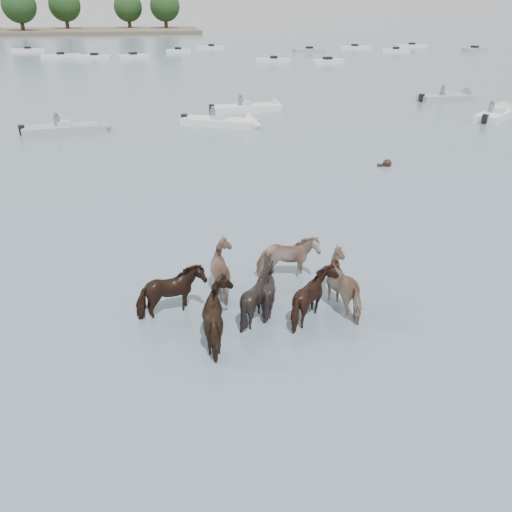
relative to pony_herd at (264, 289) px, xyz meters
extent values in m
plane|color=slate|center=(0.15, -1.01, -0.62)|extent=(400.00, 400.00, 0.00)
imported|color=black|center=(-2.48, 0.16, -0.01)|extent=(1.99, 1.39, 1.54)
imported|color=#86725B|center=(-0.84, 1.22, -0.02)|extent=(1.87, 1.96, 1.53)
imported|color=black|center=(0.09, 0.07, -0.03)|extent=(1.81, 1.78, 1.50)
imported|color=tan|center=(1.02, 1.62, -0.01)|extent=(1.85, 0.87, 1.55)
imported|color=black|center=(-1.28, -1.26, 0.02)|extent=(1.85, 1.98, 1.60)
imported|color=black|center=(-0.25, -0.38, 0.00)|extent=(1.64, 1.52, 1.56)
imported|color=black|center=(1.14, -0.76, -0.03)|extent=(1.74, 1.90, 1.50)
imported|color=#7D6555|center=(2.28, -0.27, 0.04)|extent=(2.07, 2.12, 1.63)
sphere|color=black|center=(8.86, 12.50, -0.50)|extent=(0.44, 0.44, 0.44)
cube|color=black|center=(8.61, 12.50, -0.60)|extent=(0.50, 0.22, 0.18)
cube|color=gray|center=(-8.45, 23.32, -0.42)|extent=(5.23, 2.28, 0.55)
cone|color=gray|center=(-5.94, 23.67, -0.42)|extent=(1.11, 1.71, 1.60)
cube|color=#99ADB7|center=(-8.45, 23.32, -0.07)|extent=(0.95, 1.22, 0.35)
cube|color=black|center=(-10.95, 22.97, -0.27)|extent=(0.40, 0.40, 0.60)
cylinder|color=#595966|center=(-8.85, 23.32, 0.13)|extent=(0.36, 0.36, 0.70)
sphere|color=#595966|center=(-8.85, 23.32, 0.58)|extent=(0.24, 0.24, 0.24)
cube|color=silver|center=(1.53, 23.65, -0.42)|extent=(5.22, 3.68, 0.55)
cone|color=silver|center=(3.78, 22.53, -0.42)|extent=(1.52, 1.83, 1.60)
cube|color=#99ADB7|center=(1.53, 23.65, -0.07)|extent=(1.22, 1.36, 0.35)
cube|color=black|center=(-0.73, 24.78, -0.27)|extent=(0.47, 0.47, 0.60)
cylinder|color=#595966|center=(1.13, 23.65, 0.13)|extent=(0.36, 0.36, 0.70)
sphere|color=#595966|center=(1.13, 23.65, 0.58)|extent=(0.24, 0.24, 0.24)
cube|color=silver|center=(4.15, 28.47, -0.42)|extent=(5.44, 2.08, 0.55)
cone|color=silver|center=(6.79, 28.71, -0.42)|extent=(1.04, 1.68, 1.60)
cube|color=#99ADB7|center=(4.15, 28.47, -0.07)|extent=(0.90, 1.19, 0.35)
cube|color=black|center=(1.50, 28.23, -0.27)|extent=(0.38, 0.38, 0.60)
cylinder|color=#595966|center=(3.75, 28.47, 0.13)|extent=(0.36, 0.36, 0.70)
sphere|color=#595966|center=(3.75, 28.47, 0.58)|extent=(0.24, 0.24, 0.24)
cube|color=silver|center=(21.28, 22.45, -0.42)|extent=(4.46, 4.15, 0.55)
cone|color=silver|center=(22.99, 23.92, -0.42)|extent=(1.72, 1.80, 1.60)
cube|color=#99ADB7|center=(21.28, 22.45, -0.07)|extent=(1.34, 1.37, 0.35)
cube|color=black|center=(19.57, 20.99, -0.27)|extent=(0.49, 0.49, 0.60)
cylinder|color=#595966|center=(20.88, 22.45, 0.13)|extent=(0.36, 0.36, 0.70)
sphere|color=#595966|center=(20.88, 22.45, 0.58)|extent=(0.24, 0.24, 0.24)
cube|color=gray|center=(21.74, 30.28, -0.42)|extent=(4.89, 2.04, 0.55)
cone|color=gray|center=(24.11, 30.50, -0.42)|extent=(1.05, 1.68, 1.60)
cube|color=#99ADB7|center=(21.74, 30.28, -0.07)|extent=(0.90, 1.19, 0.35)
cube|color=black|center=(19.37, 30.05, -0.27)|extent=(0.38, 0.38, 0.60)
cylinder|color=#595966|center=(21.34, 30.28, 0.13)|extent=(0.36, 0.36, 0.70)
sphere|color=#595966|center=(21.34, 30.28, 0.58)|extent=(0.24, 0.24, 0.24)
cube|color=silver|center=(-23.41, 88.12, -0.40)|extent=(5.61, 1.81, 0.60)
cube|color=black|center=(-23.41, 88.12, -0.02)|extent=(1.05, 1.05, 0.50)
cube|color=silver|center=(-16.35, 75.73, -0.40)|extent=(6.02, 3.26, 0.60)
cube|color=black|center=(-16.35, 75.73, -0.02)|extent=(1.26, 1.26, 0.50)
cube|color=silver|center=(-11.17, 73.44, -0.40)|extent=(4.97, 2.37, 0.60)
cube|color=black|center=(-11.17, 73.44, -0.02)|extent=(1.17, 1.17, 0.50)
cube|color=silver|center=(-5.61, 73.64, -0.40)|extent=(4.85, 3.15, 0.60)
cube|color=black|center=(-5.61, 73.64, -0.02)|extent=(1.31, 1.31, 0.50)
cube|color=silver|center=(1.48, 82.10, -0.40)|extent=(4.06, 1.56, 0.60)
cube|color=black|center=(1.48, 82.10, -0.02)|extent=(1.02, 1.02, 0.50)
cube|color=silver|center=(7.72, 88.28, -0.40)|extent=(5.24, 2.68, 0.60)
cube|color=black|center=(7.72, 88.28, -0.02)|extent=(1.21, 1.21, 0.50)
cube|color=silver|center=(13.91, 63.90, -0.40)|extent=(5.02, 2.64, 0.60)
cube|color=black|center=(13.91, 63.90, -0.02)|extent=(1.22, 1.22, 0.50)
cube|color=silver|center=(20.87, 61.21, -0.40)|extent=(4.77, 2.32, 0.60)
cube|color=black|center=(20.87, 61.21, -0.02)|extent=(1.17, 1.17, 0.50)
cube|color=gray|center=(23.49, 79.92, -0.40)|extent=(5.68, 2.13, 0.60)
cube|color=black|center=(23.49, 79.92, -0.02)|extent=(1.11, 1.11, 0.50)
cube|color=silver|center=(33.01, 83.85, -0.40)|extent=(5.58, 1.50, 0.60)
cube|color=black|center=(33.01, 83.85, -0.02)|extent=(1.00, 1.00, 0.50)
cube|color=silver|center=(37.50, 76.27, -0.40)|extent=(4.68, 2.73, 0.60)
cube|color=black|center=(37.50, 76.27, -0.02)|extent=(1.25, 1.25, 0.50)
cube|color=silver|center=(44.73, 85.53, -0.40)|extent=(5.79, 1.73, 0.60)
cube|color=black|center=(44.73, 85.53, -0.02)|extent=(1.04, 1.04, 0.50)
cube|color=gray|center=(52.05, 76.51, -0.40)|extent=(4.94, 2.89, 0.60)
cube|color=black|center=(52.05, 76.51, -0.02)|extent=(1.26, 1.26, 0.50)
cylinder|color=#382619|center=(-35.30, 143.28, 1.28)|extent=(1.00, 1.00, 3.81)
sphere|color=black|center=(-35.30, 143.28, 6.25)|extent=(8.46, 8.46, 8.46)
cylinder|color=#382619|center=(-25.72, 154.11, 1.29)|extent=(1.00, 1.00, 3.83)
sphere|color=black|center=(-25.72, 154.11, 6.29)|extent=(8.50, 8.50, 8.50)
cylinder|color=#382619|center=(-8.81, 156.09, 1.15)|extent=(1.00, 1.00, 3.54)
sphere|color=black|center=(-8.81, 156.09, 5.76)|extent=(7.86, 7.86, 7.86)
cylinder|color=#382619|center=(1.48, 152.28, 1.23)|extent=(1.00, 1.00, 3.71)
sphere|color=black|center=(1.48, 152.28, 6.07)|extent=(8.24, 8.24, 8.24)
camera|label=1|loc=(-2.41, -11.98, 6.91)|focal=36.70mm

